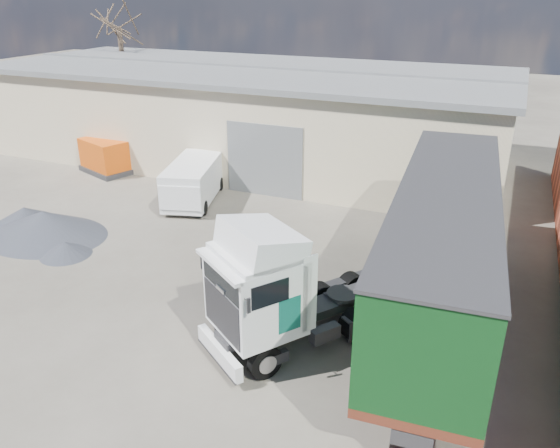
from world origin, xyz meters
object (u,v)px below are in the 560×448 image
at_px(tractor_unit, 280,295).
at_px(orange_skip, 106,158).
at_px(box_trailer, 443,239).
at_px(panel_van, 193,183).
at_px(bare_tree, 117,13).

xyz_separation_m(tractor_unit, orange_skip, (-15.37, 11.01, -0.89)).
distance_m(box_trailer, orange_skip, 20.76).
height_order(box_trailer, orange_skip, box_trailer).
distance_m(tractor_unit, panel_van, 12.25).
xyz_separation_m(bare_tree, box_trailer, (25.52, -17.79, -5.25)).
bearing_deg(bare_tree, box_trailer, -34.89).
bearing_deg(orange_skip, panel_van, 3.05).
xyz_separation_m(box_trailer, orange_skip, (-19.24, 7.59, -1.85)).
bearing_deg(panel_van, orange_skip, 146.77).
bearing_deg(bare_tree, tractor_unit, -44.42).
bearing_deg(tractor_unit, box_trailer, 76.30).
bearing_deg(orange_skip, box_trailer, -1.55).
height_order(bare_tree, panel_van, bare_tree).
xyz_separation_m(bare_tree, panel_van, (13.26, -12.32, -6.91)).
distance_m(bare_tree, box_trailer, 31.55).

